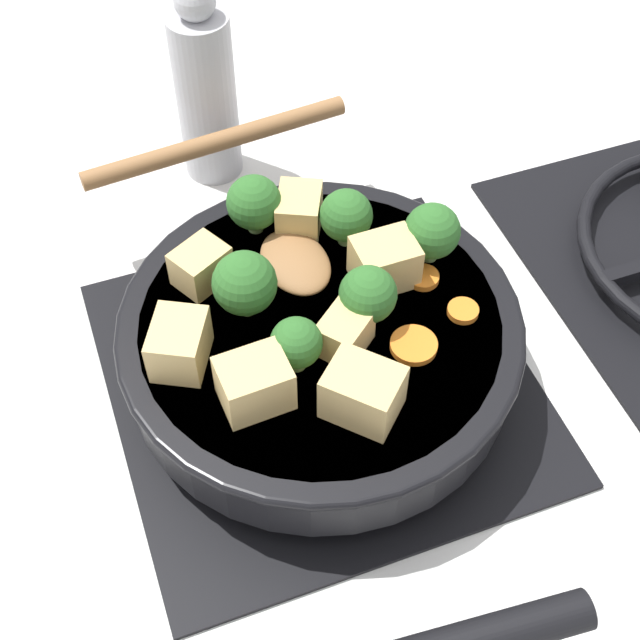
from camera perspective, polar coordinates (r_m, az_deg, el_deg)
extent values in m
plane|color=silver|center=(0.69, 0.00, -3.92)|extent=(2.40, 2.40, 0.00)
cube|color=black|center=(0.68, 0.00, -3.73)|extent=(0.31, 0.31, 0.01)
torus|color=black|center=(0.67, 0.00, -2.94)|extent=(0.24, 0.24, 0.01)
cube|color=black|center=(0.67, 0.00, -2.94)|extent=(0.01, 0.23, 0.01)
cube|color=black|center=(0.67, 0.00, -2.94)|extent=(0.23, 0.01, 0.01)
cylinder|color=black|center=(0.64, 0.00, -1.36)|extent=(0.28, 0.28, 0.05)
cylinder|color=#5B3316|center=(0.64, 0.00, -1.14)|extent=(0.26, 0.26, 0.04)
torus|color=black|center=(0.63, 0.00, -0.23)|extent=(0.29, 0.29, 0.01)
ellipsoid|color=olive|center=(0.65, -1.96, 3.64)|extent=(0.07, 0.05, 0.01)
cylinder|color=olive|center=(0.75, -6.62, 11.25)|extent=(0.04, 0.23, 0.02)
cube|color=#DBB770|center=(0.60, 1.58, -0.84)|extent=(0.04, 0.05, 0.03)
cube|color=#DBB770|center=(0.57, -4.22, -4.06)|extent=(0.04, 0.05, 0.04)
cube|color=#DBB770|center=(0.57, 2.94, -4.59)|extent=(0.06, 0.06, 0.04)
cube|color=#DBB770|center=(0.64, 4.16, 3.72)|extent=(0.04, 0.04, 0.04)
cube|color=#DBB770|center=(0.64, -7.64, 3.45)|extent=(0.04, 0.05, 0.03)
cube|color=#DBB770|center=(0.60, -8.95, -1.68)|extent=(0.05, 0.05, 0.03)
cube|color=#DBB770|center=(0.68, -1.34, 6.97)|extent=(0.05, 0.05, 0.03)
cylinder|color=#709956|center=(0.68, -4.14, 6.21)|extent=(0.01, 0.01, 0.01)
sphere|color=#2D6628|center=(0.67, -4.25, 7.52)|extent=(0.04, 0.04, 0.04)
cylinder|color=#709956|center=(0.67, 1.64, 5.45)|extent=(0.01, 0.01, 0.01)
sphere|color=#2D6628|center=(0.66, 1.68, 6.71)|extent=(0.04, 0.04, 0.04)
cylinder|color=#709956|center=(0.62, 3.01, 0.39)|extent=(0.01, 0.01, 0.01)
sphere|color=#2D6628|center=(0.61, 3.09, 1.65)|extent=(0.04, 0.04, 0.04)
cylinder|color=#709956|center=(0.63, -4.71, 0.98)|extent=(0.01, 0.01, 0.01)
sphere|color=#2D6628|center=(0.61, -4.85, 2.36)|extent=(0.05, 0.05, 0.05)
cylinder|color=#709956|center=(0.60, -1.49, -2.58)|extent=(0.01, 0.01, 0.01)
sphere|color=#2D6628|center=(0.58, -1.53, -1.47)|extent=(0.04, 0.04, 0.04)
cylinder|color=#709956|center=(0.66, 7.01, 4.37)|extent=(0.01, 0.01, 0.01)
sphere|color=#2D6628|center=(0.65, 7.19, 5.67)|extent=(0.04, 0.04, 0.04)
cylinder|color=orange|center=(0.65, 6.60, 2.72)|extent=(0.02, 0.02, 0.01)
cylinder|color=orange|center=(0.61, 6.02, -1.62)|extent=(0.03, 0.03, 0.01)
cylinder|color=orange|center=(0.63, 9.13, 0.58)|extent=(0.02, 0.02, 0.01)
cylinder|color=#B2B2B7|center=(0.80, -7.28, 13.94)|extent=(0.05, 0.05, 0.16)
sphere|color=#B2B2B7|center=(0.75, -8.03, 19.61)|extent=(0.03, 0.03, 0.03)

